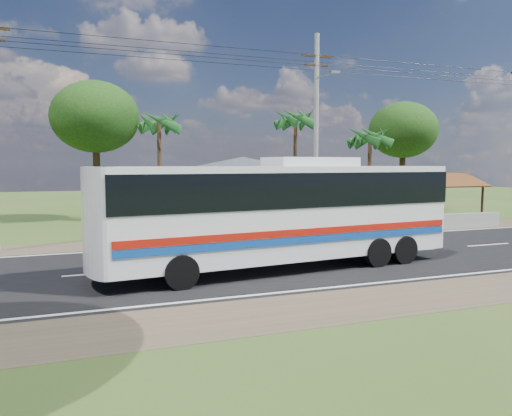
{
  "coord_description": "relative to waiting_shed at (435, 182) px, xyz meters",
  "views": [
    {
      "loc": [
        -9.99,
        -18.3,
        3.9
      ],
      "look_at": [
        -2.65,
        1.0,
        2.09
      ],
      "focal_mm": 35.0,
      "sensor_mm": 36.0,
      "label": 1
    }
  ],
  "objects": [
    {
      "name": "tree_behind_shed",
      "position": [
        3.0,
        7.5,
        3.95
      ],
      "size": [
        5.6,
        5.6,
        9.02
      ],
      "color": "#47301E",
      "rests_on": "ground"
    },
    {
      "name": "tree_behind_house",
      "position": [
        -21.0,
        9.5,
        4.39
      ],
      "size": [
        6.0,
        6.0,
        9.61
      ],
      "color": "#47301E",
      "rests_on": "ground"
    },
    {
      "name": "motorcycle",
      "position": [
        -4.26,
        -2.08,
        -2.25
      ],
      "size": [
        1.91,
        1.26,
        0.95
      ],
      "primitive_type": "imported",
      "rotation": [
        0.0,
        0.0,
        1.95
      ],
      "color": "black",
      "rests_on": "ground"
    },
    {
      "name": "concrete_barrier",
      "position": [
        -1.0,
        -2.9,
        -2.28
      ],
      "size": [
        7.0,
        0.3,
        0.9
      ],
      "primitive_type": "cube",
      "color": "#9E9E99",
      "rests_on": "ground"
    },
    {
      "name": "palm_near",
      "position": [
        -3.5,
        2.5,
        2.98
      ],
      "size": [
        2.8,
        2.8,
        6.7
      ],
      "color": "#47301E",
      "rests_on": "ground"
    },
    {
      "name": "utility_poles",
      "position": [
        -10.33,
        -2.01,
        3.04
      ],
      "size": [
        32.8,
        2.22,
        11.0
      ],
      "color": "#9E9E99",
      "rests_on": "ground"
    },
    {
      "name": "person",
      "position": [
        -3.64,
        -2.96,
        -1.9
      ],
      "size": [
        0.71,
        0.61,
        1.65
      ],
      "primitive_type": "imported",
      "rotation": [
        0.0,
        0.0,
        3.56
      ],
      "color": "#1C4D9C",
      "rests_on": "ground"
    },
    {
      "name": "palm_mid",
      "position": [
        -7.0,
        7.0,
        4.43
      ],
      "size": [
        2.8,
        2.8,
        8.2
      ],
      "color": "#47301E",
      "rests_on": "ground"
    },
    {
      "name": "waiting_shed",
      "position": [
        0.0,
        0.0,
        0.0
      ],
      "size": [
        5.2,
        4.48,
        3.35
      ],
      "color": "#382714",
      "rests_on": "ground"
    },
    {
      "name": "road",
      "position": [
        -13.0,
        -8.5,
        -2.72
      ],
      "size": [
        120.0,
        16.0,
        0.03
      ],
      "color": "black",
      "rests_on": "ground"
    },
    {
      "name": "coach_bus",
      "position": [
        -15.45,
        -9.98,
        -0.35
      ],
      "size": [
        13.61,
        4.16,
        4.16
      ],
      "rotation": [
        0.0,
        0.0,
        0.1
      ],
      "color": "silver",
      "rests_on": "ground"
    },
    {
      "name": "house",
      "position": [
        -12.0,
        4.5,
        -0.09
      ],
      "size": [
        12.4,
        10.0,
        5.0
      ],
      "color": "tan",
      "rests_on": "ground"
    },
    {
      "name": "palm_far",
      "position": [
        -17.0,
        7.5,
        3.95
      ],
      "size": [
        2.8,
        2.8,
        7.7
      ],
      "color": "#47301E",
      "rests_on": "ground"
    },
    {
      "name": "ground",
      "position": [
        -13.0,
        -8.5,
        -2.73
      ],
      "size": [
        120.0,
        120.0,
        0.0
      ],
      "primitive_type": "plane",
      "color": "#2F4B1A",
      "rests_on": "ground"
    }
  ]
}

